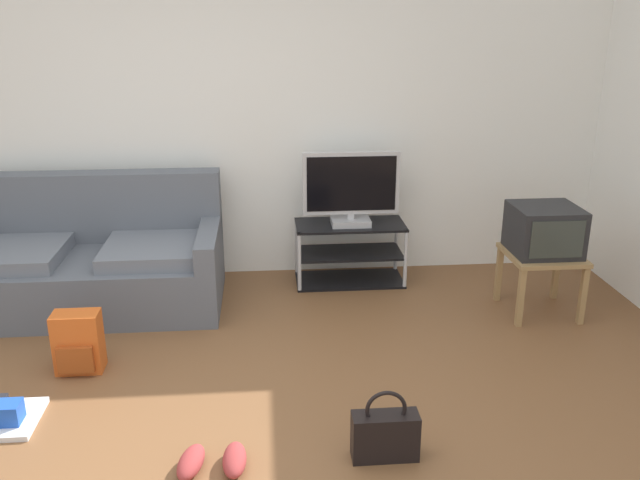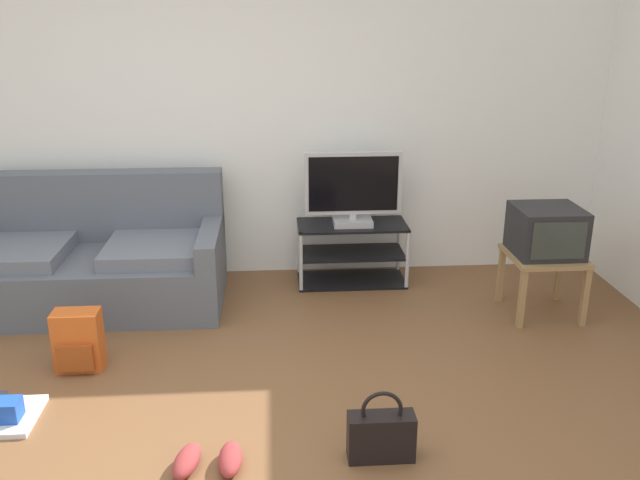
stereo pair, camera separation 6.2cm
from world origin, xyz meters
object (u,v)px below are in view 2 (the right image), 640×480
Objects in this scene: couch at (92,261)px; sneakers_pair at (209,460)px; tv_stand at (352,253)px; backpack at (78,341)px; flat_tv at (353,189)px; crt_tv at (546,231)px; side_table at (544,264)px; handbag at (381,435)px.

couch is 2.27m from sneakers_pair.
backpack is at bearing -144.94° from tv_stand.
flat_tv is 1.66× the size of crt_tv.
side_table is 1.34× the size of backpack.
side_table is at bearing -27.35° from flat_tv.
crt_tv is 3.15m from backpack.
side_table is 1.12× the size of crt_tv.
tv_stand is (1.95, 0.25, -0.08)m from couch.
flat_tv reaches higher than backpack.
flat_tv reaches higher than tv_stand.
flat_tv is at bearing 87.07° from handbag.
crt_tv is at bearing 48.54° from handbag.
flat_tv reaches higher than crt_tv.
crt_tv is at bearing -26.77° from flat_tv.
flat_tv is 1.44m from crt_tv.
crt_tv reaches higher than handbag.
side_table reaches higher than sneakers_pair.
crt_tv is (1.27, -0.67, 0.37)m from tv_stand.
couch is at bearing 172.59° from crt_tv.
backpack is 1.02× the size of handbag.
backpack is at bearing 149.71° from handbag.
crt_tv is (0.00, 0.02, 0.24)m from side_table.
flat_tv is at bearing -90.00° from tv_stand.
side_table is (1.27, -0.66, -0.39)m from flat_tv.
flat_tv reaches higher than handbag.
side_table is 1.36× the size of handbag.
couch reaches higher than tv_stand.
couch is 3.25m from side_table.
backpack is at bearing -169.38° from side_table.
flat_tv is at bearing 153.23° from crt_tv.
flat_tv reaches higher than side_table.
handbag is (-1.39, -1.57, -0.48)m from crt_tv.
handbag is (-1.39, -1.55, -0.24)m from side_table.
flat_tv is 1.49m from side_table.
tv_stand is at bearing 7.22° from couch.
flat_tv is 2.02× the size of handbag.
flat_tv is 1.98× the size of backpack.
couch is 2.01m from flat_tv.
tv_stand is at bearing 67.46° from sneakers_pair.
backpack is 1.09× the size of sneakers_pair.
crt_tv reaches higher than sneakers_pair.
sneakers_pair is at bearing -178.52° from handbag.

